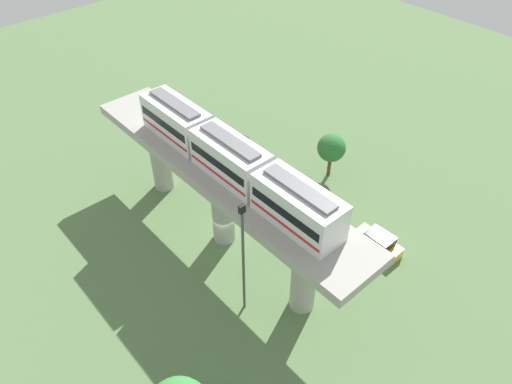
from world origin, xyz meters
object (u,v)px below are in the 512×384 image
object	(u,v)px
train	(231,159)
tree_near_viaduct	(331,148)
parked_car_blue	(236,145)
parked_car_yellow	(377,243)
signal_post	(243,256)
parked_car_red	(279,187)

from	to	relation	value
train	tree_near_viaduct	xyz separation A→B (m)	(-13.36, -1.18, -6.08)
parked_car_blue	parked_car_yellow	world-z (taller)	same
parked_car_yellow	signal_post	world-z (taller)	signal_post
train	parked_car_yellow	size ratio (longest dim) A/B	4.87
signal_post	parked_car_red	bearing A→B (deg)	-144.87
parked_car_yellow	tree_near_viaduct	world-z (taller)	tree_near_viaduct
tree_near_viaduct	train	bearing A→B (deg)	5.05
tree_near_viaduct	signal_post	distance (m)	18.13
parked_car_yellow	signal_post	size ratio (longest dim) A/B	0.40
parked_car_red	tree_near_viaduct	distance (m)	6.38
train	signal_post	distance (m)	7.28
parked_car_blue	signal_post	xyz separation A→B (m)	(12.51, 15.94, 5.03)
train	signal_post	xyz separation A→B (m)	(3.40, 5.31, -3.65)
train	parked_car_red	size ratio (longest dim) A/B	4.57
train	parked_car_red	world-z (taller)	train
parked_car_blue	train	bearing A→B (deg)	45.38
parked_car_blue	signal_post	size ratio (longest dim) A/B	0.41
parked_car_yellow	tree_near_viaduct	xyz separation A→B (m)	(-4.48, -9.51, 2.61)
parked_car_red	parked_car_yellow	distance (m)	10.88
signal_post	parked_car_blue	bearing A→B (deg)	-128.11
train	parked_car_yellow	world-z (taller)	train
parked_car_red	parked_car_yellow	world-z (taller)	same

